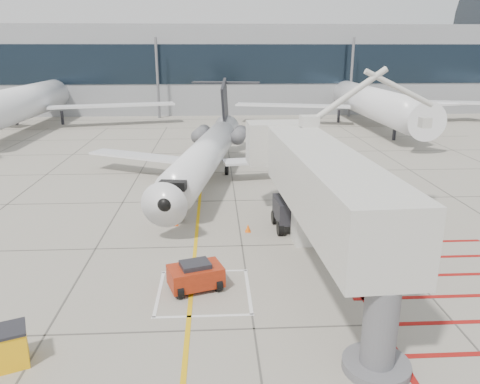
{
  "coord_description": "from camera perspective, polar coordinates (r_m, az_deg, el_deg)",
  "views": [
    {
      "loc": [
        -1.4,
        -19.76,
        10.47
      ],
      "look_at": [
        0.0,
        6.0,
        2.5
      ],
      "focal_mm": 35.0,
      "sensor_mm": 36.0,
      "label": 1
    }
  ],
  "objects": [
    {
      "name": "ground_plane",
      "position": [
        22.41,
        0.85,
        -10.69
      ],
      "size": [
        260.0,
        260.0,
        0.0
      ],
      "primitive_type": "plane",
      "color": "gray",
      "rests_on": "ground"
    },
    {
      "name": "regional_jet",
      "position": [
        35.08,
        -4.99,
        5.97
      ],
      "size": [
        26.73,
        31.53,
        7.4
      ],
      "primitive_type": null,
      "rotation": [
        0.0,
        0.0,
        -0.17
      ],
      "color": "white",
      "rests_on": "ground_plane"
    },
    {
      "name": "jet_bridge",
      "position": [
        21.56,
        10.5,
        -0.68
      ],
      "size": [
        10.36,
        20.29,
        7.94
      ],
      "primitive_type": null,
      "rotation": [
        0.0,
        0.0,
        0.05
      ],
      "color": "beige",
      "rests_on": "ground_plane"
    },
    {
      "name": "pushback_tug",
      "position": [
        21.48,
        -5.44,
        -10.01
      ],
      "size": [
        2.71,
        2.14,
        1.38
      ],
      "primitive_type": null,
      "rotation": [
        0.0,
        0.0,
        0.32
      ],
      "color": "#9D270F",
      "rests_on": "ground_plane"
    },
    {
      "name": "spill_bin",
      "position": [
        18.61,
        -27.09,
        -16.62
      ],
      "size": [
        1.91,
        1.62,
        1.4
      ],
      "primitive_type": null,
      "rotation": [
        0.0,
        0.0,
        0.39
      ],
      "color": "#FCB20E",
      "rests_on": "ground_plane"
    },
    {
      "name": "baggage_cart",
      "position": [
        27.09,
        10.41,
        -4.6
      ],
      "size": [
        2.05,
        1.73,
        1.11
      ],
      "primitive_type": null,
      "rotation": [
        0.0,
        0.0,
        0.42
      ],
      "color": "#5B5B60",
      "rests_on": "ground_plane"
    },
    {
      "name": "ground_power_unit",
      "position": [
        26.49,
        9.29,
        -3.97
      ],
      "size": [
        2.63,
        1.6,
        2.04
      ],
      "primitive_type": null,
      "rotation": [
        0.0,
        0.0,
        0.04
      ],
      "color": "silver",
      "rests_on": "ground_plane"
    },
    {
      "name": "cone_nose",
      "position": [
        29.09,
        -7.85,
        -3.63
      ],
      "size": [
        0.32,
        0.32,
        0.45
      ],
      "primitive_type": "cone",
      "color": "#E44D0C",
      "rests_on": "ground_plane"
    },
    {
      "name": "cone_side",
      "position": [
        27.82,
        0.98,
        -4.41
      ],
      "size": [
        0.35,
        0.35,
        0.48
      ],
      "primitive_type": "cone",
      "color": "#FF620D",
      "rests_on": "ground_plane"
    },
    {
      "name": "terminal_building",
      "position": [
        90.55,
        4.27,
        14.93
      ],
      "size": [
        180.0,
        28.0,
        14.0
      ],
      "primitive_type": "cube",
      "color": "gray",
      "rests_on": "ground_plane"
    },
    {
      "name": "terminal_glass_band",
      "position": [
        76.61,
        5.65,
        15.24
      ],
      "size": [
        180.0,
        0.1,
        6.0
      ],
      "primitive_type": "cube",
      "color": "black",
      "rests_on": "ground_plane"
    },
    {
      "name": "bg_aircraft_b",
      "position": [
        70.42,
        -24.38,
        12.38
      ],
      "size": [
        38.37,
        42.64,
        12.79
      ],
      "primitive_type": null,
      "color": "silver",
      "rests_on": "ground_plane"
    },
    {
      "name": "bg_aircraft_c",
      "position": [
        69.23,
        15.1,
        12.93
      ],
      "size": [
        36.23,
        40.25,
        12.08
      ],
      "primitive_type": null,
      "color": "silver",
      "rests_on": "ground_plane"
    }
  ]
}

